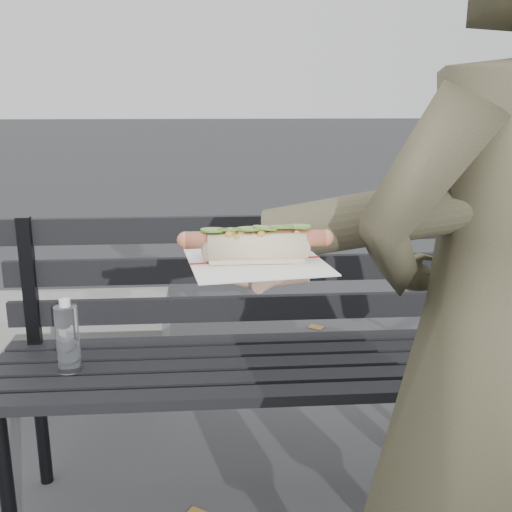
{
  "coord_description": "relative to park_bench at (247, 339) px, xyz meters",
  "views": [
    {
      "loc": [
        -0.14,
        -0.83,
        1.21
      ],
      "look_at": [
        -0.08,
        -0.0,
        1.0
      ],
      "focal_mm": 42.0,
      "sensor_mm": 36.0,
      "label": 1
    }
  ],
  "objects": [
    {
      "name": "concrete_block",
      "position": [
        -0.9,
        0.73,
        -0.32
      ],
      "size": [
        1.2,
        0.4,
        0.4
      ],
      "primitive_type": "cube",
      "color": "slate",
      "rests_on": "ground"
    },
    {
      "name": "held_hotdog",
      "position": [
        0.16,
        -0.76,
        0.51
      ],
      "size": [
        0.64,
        0.32,
        0.2
      ],
      "color": "#413D2B"
    },
    {
      "name": "park_bench",
      "position": [
        0.0,
        0.0,
        0.0
      ],
      "size": [
        1.5,
        0.44,
        0.88
      ],
      "color": "black",
      "rests_on": "ground"
    },
    {
      "name": "person",
      "position": [
        0.38,
        -0.73,
        0.27
      ],
      "size": [
        0.68,
        0.58,
        1.59
      ],
      "primitive_type": "imported",
      "rotation": [
        0.0,
        0.0,
        3.57
      ],
      "color": "#413D2B",
      "rests_on": "ground"
    }
  ]
}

